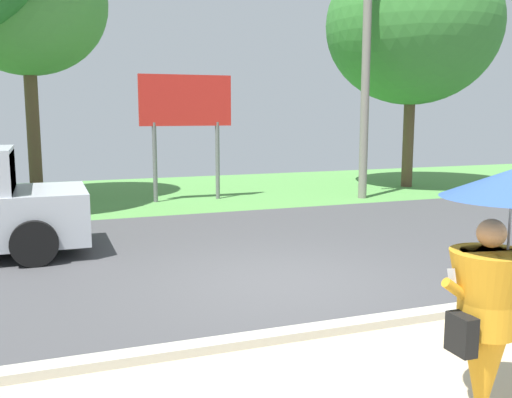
{
  "coord_description": "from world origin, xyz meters",
  "views": [
    {
      "loc": [
        -3.18,
        -7.53,
        2.49
      ],
      "look_at": [
        -0.03,
        1.0,
        1.1
      ],
      "focal_mm": 40.12,
      "sensor_mm": 36.0,
      "label": 1
    }
  ],
  "objects_px": {
    "monk_pedestrian": "(492,292)",
    "tree_center_back": "(413,25)",
    "roadside_billboard": "(186,110)",
    "tree_left_far": "(26,2)",
    "utility_pole": "(366,67)"
  },
  "relations": [
    {
      "from": "roadside_billboard",
      "to": "tree_left_far",
      "type": "relative_size",
      "value": 0.47
    },
    {
      "from": "monk_pedestrian",
      "to": "tree_left_far",
      "type": "distance_m",
      "value": 15.0
    },
    {
      "from": "monk_pedestrian",
      "to": "tree_left_far",
      "type": "bearing_deg",
      "value": 88.97
    },
    {
      "from": "utility_pole",
      "to": "tree_center_back",
      "type": "distance_m",
      "value": 3.59
    },
    {
      "from": "tree_center_back",
      "to": "roadside_billboard",
      "type": "bearing_deg",
      "value": -176.87
    },
    {
      "from": "utility_pole",
      "to": "tree_left_far",
      "type": "height_order",
      "value": "tree_left_far"
    },
    {
      "from": "utility_pole",
      "to": "roadside_billboard",
      "type": "height_order",
      "value": "utility_pole"
    },
    {
      "from": "monk_pedestrian",
      "to": "tree_center_back",
      "type": "distance_m",
      "value": 15.77
    },
    {
      "from": "monk_pedestrian",
      "to": "tree_left_far",
      "type": "xyz_separation_m",
      "value": [
        -3.44,
        13.96,
        4.3
      ]
    },
    {
      "from": "utility_pole",
      "to": "roadside_billboard",
      "type": "bearing_deg",
      "value": 164.62
    },
    {
      "from": "roadside_billboard",
      "to": "tree_center_back",
      "type": "relative_size",
      "value": 0.45
    },
    {
      "from": "monk_pedestrian",
      "to": "tree_left_far",
      "type": "height_order",
      "value": "tree_left_far"
    },
    {
      "from": "monk_pedestrian",
      "to": "tree_center_back",
      "type": "bearing_deg",
      "value": 42.52
    },
    {
      "from": "roadside_billboard",
      "to": "tree_left_far",
      "type": "xyz_separation_m",
      "value": [
        -4.01,
        1.55,
        2.87
      ]
    },
    {
      "from": "utility_pole",
      "to": "monk_pedestrian",
      "type": "bearing_deg",
      "value": -116.25
    }
  ]
}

